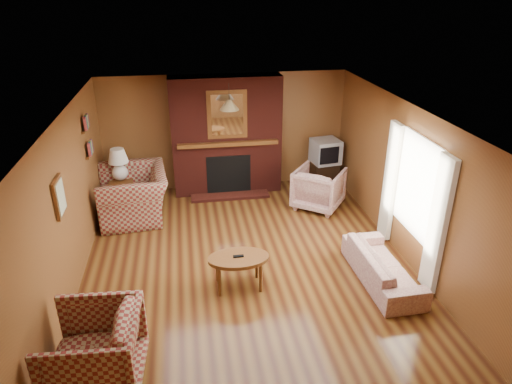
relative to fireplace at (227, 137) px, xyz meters
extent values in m
plane|color=#3F1D0D|center=(0.00, -2.98, -1.18)|extent=(6.50, 6.50, 0.00)
plane|color=silver|center=(0.00, -2.98, 1.22)|extent=(6.50, 6.50, 0.00)
plane|color=brown|center=(0.00, 0.27, 0.02)|extent=(6.50, 0.00, 6.50)
plane|color=brown|center=(0.00, -6.23, 0.02)|extent=(6.50, 0.00, 6.50)
plane|color=brown|center=(-2.50, -2.98, 0.02)|extent=(0.00, 6.50, 6.50)
plane|color=brown|center=(2.50, -2.98, 0.02)|extent=(0.00, 6.50, 6.50)
cube|color=#48150F|center=(0.00, 0.02, 0.02)|extent=(2.20, 0.50, 2.40)
cube|color=black|center=(0.00, -0.21, -0.73)|extent=(0.90, 0.06, 0.80)
cube|color=#48150F|center=(0.00, -0.38, -1.15)|extent=(1.60, 0.35, 0.06)
cube|color=brown|center=(0.00, -0.25, -0.06)|extent=(2.00, 0.18, 0.08)
cube|color=brown|center=(0.00, -0.22, 0.52)|extent=(0.78, 0.05, 0.95)
cube|color=white|center=(0.00, -0.25, 0.52)|extent=(0.62, 0.02, 0.80)
cube|color=beige|center=(2.44, -3.93, -0.13)|extent=(0.08, 0.35, 2.00)
cube|color=beige|center=(2.44, -2.43, -0.13)|extent=(0.08, 0.35, 2.00)
cube|color=white|center=(2.48, -3.18, 0.12)|extent=(0.03, 1.10, 1.50)
cube|color=brown|center=(-2.47, -1.08, 0.17)|extent=(0.06, 0.55, 0.04)
cube|color=brown|center=(-2.47, -1.08, 0.62)|extent=(0.06, 0.55, 0.04)
cube|color=brown|center=(-2.47, -3.28, 0.37)|extent=(0.04, 0.40, 0.50)
cube|color=silver|center=(-2.44, -3.28, 0.37)|extent=(0.01, 0.32, 0.42)
cylinder|color=black|center=(0.00, -0.68, 1.04)|extent=(0.01, 0.01, 0.35)
cone|color=#C47F4E|center=(0.00, -0.68, 0.82)|extent=(0.36, 0.36, 0.18)
imported|color=maroon|center=(-1.85, -0.92, -0.73)|extent=(1.35, 1.51, 0.91)
imported|color=maroon|center=(-1.95, -4.91, -0.73)|extent=(1.05, 1.02, 0.90)
imported|color=beige|center=(1.90, -3.61, -0.94)|extent=(0.69, 1.67, 0.48)
imported|color=beige|center=(1.66, -1.09, -0.78)|extent=(1.21, 1.21, 0.80)
ellipsoid|color=brown|center=(-0.21, -3.42, -0.71)|extent=(0.87, 0.54, 0.05)
cube|color=black|center=(-0.21, -3.42, -0.67)|extent=(0.15, 0.05, 0.02)
cylinder|color=brown|center=(0.09, -3.24, -0.96)|extent=(0.05, 0.05, 0.45)
cylinder|color=brown|center=(-0.50, -3.24, -0.96)|extent=(0.05, 0.05, 0.45)
cylinder|color=brown|center=(0.09, -3.59, -0.96)|extent=(0.05, 0.05, 0.45)
cylinder|color=brown|center=(-0.50, -3.59, -0.96)|extent=(0.05, 0.05, 0.45)
cube|color=brown|center=(-2.10, -0.53, -0.88)|extent=(0.49, 0.49, 0.60)
sphere|color=white|center=(-2.10, -0.53, -0.43)|extent=(0.30, 0.30, 0.30)
cylinder|color=black|center=(-2.10, -0.53, -0.26)|extent=(0.03, 0.03, 0.09)
cone|color=white|center=(-2.10, -0.53, -0.09)|extent=(0.38, 0.38, 0.27)
cube|color=black|center=(2.05, -0.18, -0.90)|extent=(0.52, 0.47, 0.57)
cube|color=#9C9FA3|center=(2.05, -0.18, -0.37)|extent=(0.61, 0.59, 0.50)
cube|color=black|center=(2.05, -0.45, -0.37)|extent=(0.41, 0.08, 0.35)
camera|label=1|loc=(-0.84, -8.85, 2.84)|focal=32.00mm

